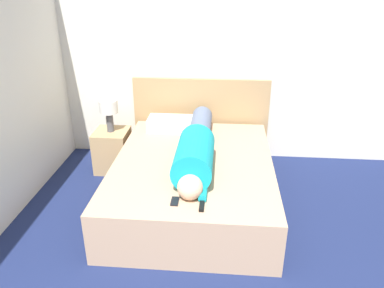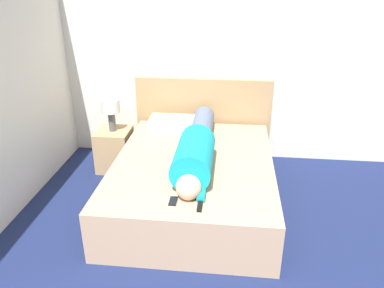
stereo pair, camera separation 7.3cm
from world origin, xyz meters
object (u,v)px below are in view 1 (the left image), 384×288
bed (193,181)px  nightstand (113,150)px  person_lying (196,148)px  tv_remote (202,206)px  pillow_near_headboard (172,124)px  cell_phone (175,201)px  table_lamp (109,109)px

bed → nightstand: nightstand is taller
person_lying → tv_remote: (0.11, -0.79, -0.14)m
pillow_near_headboard → cell_phone: bearing=-81.6°
table_lamp → cell_phone: bearing=-56.1°
nightstand → person_lying: 1.32m
person_lying → pillow_near_headboard: (-0.35, 0.83, -0.08)m
nightstand → table_lamp: table_lamp is taller
nightstand → cell_phone: (0.95, -1.41, 0.24)m
person_lying → cell_phone: 0.76m
tv_remote → table_lamp: bearing=128.7°
table_lamp → tv_remote: table_lamp is taller
person_lying → cell_phone: person_lying is taller
nightstand → table_lamp: (0.00, 0.00, 0.52)m
bed → cell_phone: 0.82m
table_lamp → person_lying: table_lamp is taller
nightstand → bed: bearing=-31.6°
bed → person_lying: (0.03, -0.04, 0.40)m
table_lamp → person_lying: (1.07, -0.68, -0.14)m
bed → tv_remote: 0.88m
nightstand → pillow_near_headboard: bearing=11.8°
person_lying → pillow_near_headboard: 0.90m
tv_remote → cell_phone: size_ratio=1.15×
table_lamp → cell_phone: 1.72m
cell_phone → tv_remote: bearing=-13.6°
bed → person_lying: 0.40m
bed → person_lying: bearing=-49.1°
tv_remote → pillow_near_headboard: bearing=105.8°
tv_remote → bed: bearing=99.4°
pillow_near_headboard → nightstand: bearing=-168.2°
nightstand → tv_remote: tv_remote is taller
bed → nightstand: 1.22m
table_lamp → person_lying: 1.27m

